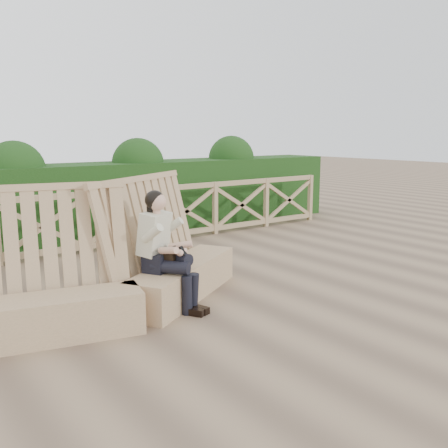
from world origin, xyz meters
TOP-DOWN VIEW (x-y plane):
  - ground at (0.00, 0.00)m, footprint 60.00×60.00m
  - bench at (-1.57, 0.35)m, footprint 4.08×1.77m
  - woman at (-0.98, 0.21)m, footprint 0.65×0.92m
  - guardrail at (0.00, 3.50)m, footprint 10.10×0.09m
  - hedge at (0.00, 4.70)m, footprint 12.00×1.20m

SIDE VIEW (x-z plane):
  - ground at x=0.00m, z-range 0.00..0.00m
  - bench at x=-1.57m, z-range -0.40..1.19m
  - guardrail at x=0.00m, z-range 0.00..1.10m
  - hedge at x=0.00m, z-range 0.00..1.50m
  - woman at x=-0.98m, z-range 0.05..1.49m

